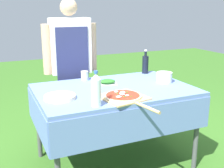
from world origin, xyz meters
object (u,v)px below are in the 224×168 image
Objects in this scene: mixing_tub at (164,77)px; oil_bottle at (145,64)px; person_cook at (71,60)px; water_bottle at (96,90)px; prep_table at (114,96)px; sauce_jar at (85,76)px; plate_stack at (60,97)px; pizza_on_peel at (124,97)px; herb_container at (107,82)px.

oil_bottle is at bearing 86.51° from mixing_tub.
person_cook is 1.07m from water_bottle.
prep_table is at bearing 178.55° from mixing_tub.
water_bottle is 0.94m from mixing_tub.
oil_bottle is at bearing 1.25° from sauce_jar.
prep_table is at bearing 11.36° from plate_stack.
pizza_on_peel is at bearing -153.32° from mixing_tub.
water_bottle is 1.75× the size of mixing_tub.
plate_stack is 0.62m from sauce_jar.
person_cook is at bearing 84.13° from water_bottle.
pizza_on_peel is at bearing -81.65° from sauce_jar.
water_bottle reaches higher than pizza_on_peel.
water_bottle is at bearing 86.65° from person_cook.
mixing_tub is (-0.03, -0.41, -0.05)m from oil_bottle.
mixing_tub is at bearing 5.01° from plate_stack.
prep_table is at bearing -144.59° from oil_bottle.
oil_bottle is 0.62m from herb_container.
herb_container is (0.05, 0.46, 0.01)m from pizza_on_peel.
prep_table is 0.75m from person_cook.
oil_bottle is 1.03× the size of plate_stack.
plate_stack is at bearing -174.99° from mixing_tub.
mixing_tub is (0.59, 0.30, 0.04)m from pizza_on_peel.
sauce_jar reaches higher than plate_stack.
prep_table is 9.21× the size of mixing_tub.
water_bottle is at bearing -129.83° from prep_table.
sauce_jar is (-0.16, 0.38, 0.12)m from prep_table.
mixing_tub reaches higher than pizza_on_peel.
person_cook is 7.48× the size of herb_container.
person_cook is 1.02m from mixing_tub.
oil_bottle reaches higher than herb_container.
person_cook is at bearing 111.52° from herb_container.
prep_table is 15.28× the size of sauce_jar.
herb_container is 0.58m from plate_stack.
prep_table is 0.18m from herb_container.
water_bottle is at bearing -138.34° from oil_bottle.
pizza_on_peel is 6.66× the size of sauce_jar.
prep_table is at bearing -87.80° from herb_container.
water_bottle is at bearing -53.46° from plate_stack.
pizza_on_peel reaches higher than herb_container.
prep_table is at bearing -67.66° from sauce_jar.
herb_container is (-0.01, 0.15, 0.10)m from prep_table.
oil_bottle reaches higher than pizza_on_peel.
water_bottle is 0.37m from plate_stack.
person_cook reaches higher than prep_table.
oil_bottle is 0.98× the size of water_bottle.
person_cook is 5.81× the size of water_bottle.
oil_bottle is 1.18m from water_bottle.
oil_bottle is 1.20m from plate_stack.
oil_bottle is at bearing 35.41° from prep_table.
plate_stack is (-1.09, -0.50, -0.09)m from oil_bottle.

